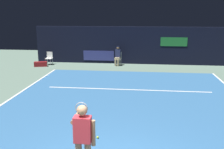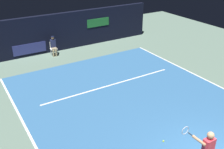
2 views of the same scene
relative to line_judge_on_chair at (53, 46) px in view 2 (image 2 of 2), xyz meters
name	(u,v)px [view 2 (image 2 of 2)]	position (x,y,z in m)	size (l,w,h in m)	color
ground_plane	(133,103)	(1.01, -7.78, -0.69)	(28.47, 28.47, 0.00)	slate
court_surface	(133,103)	(1.01, -7.78, -0.68)	(9.81, 11.85, 0.01)	#336699
line_sideline_left	(204,79)	(5.86, -7.78, -0.67)	(0.10, 11.85, 0.01)	white
line_sideline_right	(31,138)	(-3.85, -7.78, -0.67)	(0.10, 11.85, 0.01)	white
line_service	(110,85)	(1.01, -5.70, -0.67)	(7.65, 0.10, 0.01)	white
back_wall	(62,32)	(1.00, 0.79, 0.61)	(13.91, 0.33, 2.60)	black
line_judge_on_chair	(53,46)	(0.00, 0.00, 0.00)	(0.49, 0.57, 1.32)	white
tennis_ball	(163,141)	(0.38, -10.64, -0.64)	(0.07, 0.07, 0.07)	#CCE033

